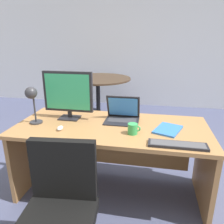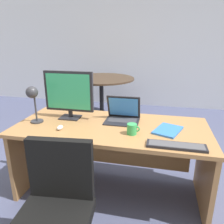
% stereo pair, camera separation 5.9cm
% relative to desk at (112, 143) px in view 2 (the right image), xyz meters
% --- Properties ---
extents(ground, '(12.00, 12.00, 0.00)m').
position_rel_desk_xyz_m(ground, '(0.00, 1.45, -0.52)').
color(ground, '#474C6B').
extents(back_wall, '(10.00, 0.10, 2.80)m').
position_rel_desk_xyz_m(back_wall, '(0.00, 3.20, 0.88)').
color(back_wall, silver).
rests_on(back_wall, ground).
extents(desk, '(1.78, 0.82, 0.73)m').
position_rel_desk_xyz_m(desk, '(0.00, 0.00, 0.00)').
color(desk, '#9E7042').
rests_on(desk, ground).
extents(monitor, '(0.50, 0.16, 0.48)m').
position_rel_desk_xyz_m(monitor, '(-0.45, 0.06, 0.47)').
color(monitor, black).
rests_on(monitor, desk).
extents(laptop, '(0.33, 0.27, 0.25)m').
position_rel_desk_xyz_m(laptop, '(0.08, 0.12, 0.28)').
color(laptop, black).
rests_on(laptop, desk).
extents(keyboard, '(0.44, 0.12, 0.02)m').
position_rel_desk_xyz_m(keyboard, '(0.57, -0.36, 0.22)').
color(keyboard, black).
rests_on(keyboard, desk).
extents(mouse, '(0.05, 0.08, 0.04)m').
position_rel_desk_xyz_m(mouse, '(-0.43, -0.24, 0.23)').
color(mouse, silver).
rests_on(mouse, desk).
extents(desk_lamp, '(0.12, 0.14, 0.36)m').
position_rel_desk_xyz_m(desk_lamp, '(-0.72, -0.14, 0.47)').
color(desk_lamp, '#2D2D33').
rests_on(desk_lamp, desk).
extents(book, '(0.28, 0.33, 0.02)m').
position_rel_desk_xyz_m(book, '(0.51, -0.07, 0.22)').
color(book, blue).
rests_on(book, desk).
extents(coffee_mug, '(0.11, 0.08, 0.09)m').
position_rel_desk_xyz_m(coffee_mug, '(0.22, -0.20, 0.25)').
color(coffee_mug, green).
rests_on(coffee_mug, desk).
extents(office_chair, '(0.56, 0.56, 0.89)m').
position_rel_desk_xyz_m(office_chair, '(-0.17, -0.91, -0.15)').
color(office_chair, black).
rests_on(office_chair, ground).
extents(meeting_table, '(1.23, 1.23, 0.80)m').
position_rel_desk_xyz_m(meeting_table, '(-0.66, 2.04, 0.09)').
color(meeting_table, black).
rests_on(meeting_table, ground).
extents(meeting_chair_near, '(0.56, 0.57, 0.90)m').
position_rel_desk_xyz_m(meeting_chair_near, '(-0.85, 1.18, -0.17)').
color(meeting_chair_near, black).
rests_on(meeting_chair_near, ground).
extents(meeting_chair_far, '(0.61, 0.62, 0.89)m').
position_rel_desk_xyz_m(meeting_chair_far, '(-1.04, 1.24, -0.17)').
color(meeting_chair_far, black).
rests_on(meeting_chair_far, ground).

